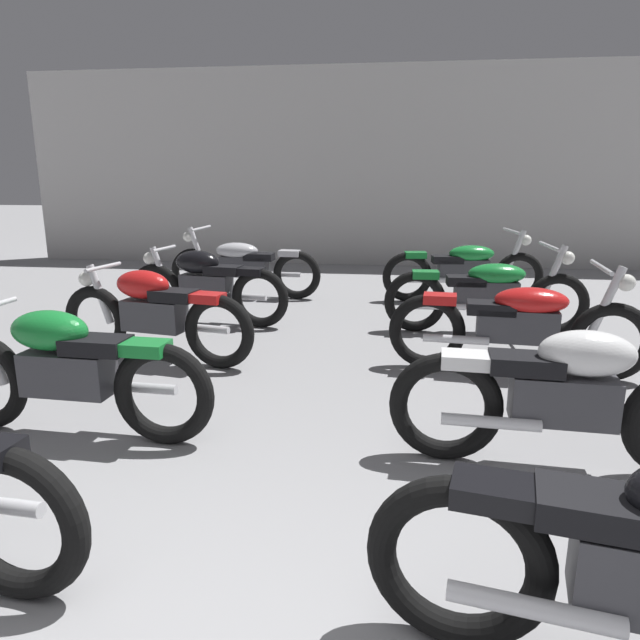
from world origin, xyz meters
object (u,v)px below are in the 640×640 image
motorcycle_left_row_3 (206,285)px  motorcycle_left_row_4 (243,265)px  motorcycle_right_row_4 (464,269)px  motorcycle_right_row_1 (565,396)px  motorcycle_right_row_3 (487,292)px  motorcycle_right_row_2 (518,323)px  motorcycle_left_row_1 (67,369)px  motorcycle_left_row_2 (153,313)px

motorcycle_left_row_3 → motorcycle_left_row_4: size_ratio=0.91×
motorcycle_right_row_4 → motorcycle_right_row_1: bearing=-89.2°
motorcycle_left_row_3 → motorcycle_right_row_3: motorcycle_right_row_3 is taller
motorcycle_left_row_4 → motorcycle_right_row_4: 3.03m
motorcycle_right_row_2 → motorcycle_right_row_3: bearing=92.9°
motorcycle_left_row_1 → motorcycle_right_row_4: size_ratio=0.91×
motorcycle_right_row_4 → motorcycle_left_row_3: bearing=-152.1°
motorcycle_left_row_1 → motorcycle_right_row_1: size_ratio=1.00×
motorcycle_left_row_1 → motorcycle_right_row_4: bearing=57.0°
motorcycle_left_row_2 → motorcycle_right_row_1: bearing=-27.3°
motorcycle_right_row_2 → motorcycle_left_row_4: bearing=137.8°
motorcycle_left_row_2 → motorcycle_left_row_4: bearing=88.9°
motorcycle_left_row_1 → motorcycle_right_row_2: motorcycle_right_row_2 is taller
motorcycle_left_row_4 → motorcycle_right_row_2: (3.17, -2.87, 0.00)m
motorcycle_right_row_3 → motorcycle_right_row_4: size_ratio=1.00×
motorcycle_right_row_3 → motorcycle_right_row_4: (-0.07, 1.63, 0.00)m
motorcycle_right_row_3 → motorcycle_left_row_4: bearing=153.7°
motorcycle_right_row_2 → motorcycle_right_row_4: (-0.14, 2.97, 0.00)m
motorcycle_left_row_2 → motorcycle_right_row_3: 3.45m
motorcycle_right_row_1 → motorcycle_right_row_4: 4.67m
motorcycle_left_row_3 → motorcycle_left_row_2: bearing=-90.8°
motorcycle_right_row_2 → motorcycle_right_row_4: size_ratio=1.00×
motorcycle_right_row_1 → motorcycle_right_row_4: size_ratio=0.91×
motorcycle_right_row_1 → motorcycle_right_row_2: bearing=87.7°
motorcycle_left_row_3 → motorcycle_left_row_4: 1.52m
motorcycle_right_row_3 → motorcycle_right_row_4: 1.64m
motorcycle_right_row_2 → motorcycle_right_row_3: (-0.07, 1.34, 0.00)m
motorcycle_left_row_1 → motorcycle_right_row_4: 5.50m
motorcycle_left_row_3 → motorcycle_right_row_1: bearing=-44.1°
motorcycle_left_row_3 → motorcycle_right_row_3: size_ratio=0.91×
motorcycle_left_row_2 → motorcycle_left_row_4: size_ratio=0.90×
motorcycle_left_row_2 → motorcycle_right_row_2: bearing=1.1°
motorcycle_left_row_4 → motorcycle_right_row_3: (3.10, -1.53, 0.00)m
motorcycle_left_row_1 → motorcycle_right_row_3: motorcycle_right_row_3 is taller
motorcycle_right_row_1 → motorcycle_right_row_4: (-0.07, 4.66, -0.01)m
motorcycle_right_row_3 → motorcycle_right_row_4: same height
motorcycle_right_row_1 → motorcycle_right_row_3: bearing=90.0°
motorcycle_left_row_1 → motorcycle_left_row_2: same height
motorcycle_left_row_4 → motorcycle_right_row_1: size_ratio=1.10×
motorcycle_left_row_1 → motorcycle_left_row_3: bearing=91.4°
motorcycle_left_row_2 → motorcycle_left_row_3: size_ratio=1.00×
motorcycle_right_row_2 → motorcycle_right_row_4: 2.98m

